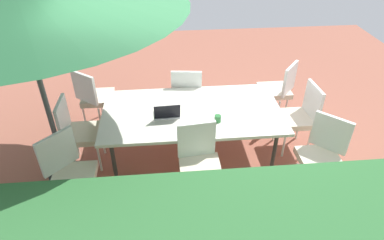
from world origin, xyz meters
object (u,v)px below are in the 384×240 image
Objects in this scene: chair_southeast at (94,96)px; chair_east at (78,130)px; chair_west at (300,115)px; chair_southwest at (278,88)px; chair_south at (187,93)px; chair_northeast at (69,171)px; dining_table at (192,113)px; cup at (218,119)px; chair_northwest at (323,153)px; chair_north at (199,161)px; laptop at (167,113)px.

chair_southeast and chair_east have the same top height.
chair_west is 2.96m from chair_east.
chair_southwest is 1.42m from chair_south.
chair_south is 1.68m from chair_east.
chair_south is at bearing -119.78° from chair_west.
dining_table is at bearing -16.74° from chair_northeast.
chair_west and chair_east have the same top height.
chair_northeast is at bearing -20.77° from chair_southwest.
cup is (1.13, 1.07, 0.23)m from chair_southwest.
dining_table is at bearing -172.74° from chair_southeast.
chair_northwest reaches higher than cup.
chair_north and chair_northeast have the same top height.
chair_south is at bearing 176.97° from chair_northwest.
chair_northwest is 1.00× the size of chair_south.
chair_north is 1.00× the size of chair_west.
dining_table is at bearing -163.86° from chair_northwest.
chair_north is 1.00× the size of chair_northwest.
dining_table is 6.91× the size of laptop.
laptop is (-1.06, 0.94, 0.24)m from chair_southeast.
chair_northeast reaches higher than laptop.
chair_southeast is at bearing -5.57° from chair_east.
cup is at bearing -97.94° from chair_east.
chair_northwest is 1.29m from cup.
chair_southwest is 11.13× the size of cup.
chair_southeast and chair_southwest have the same top height.
chair_northeast is 1.00× the size of chair_east.
chair_northeast is 0.77m from chair_east.
chair_northeast and chair_east have the same top height.
chair_southeast is 1.43m from laptop.
chair_northwest and chair_west have the same top height.
chair_north and chair_east have the same top height.
chair_northwest is at bearing 152.53° from dining_table.
chair_west is 1.00× the size of chair_east.
chair_north is 1.00× the size of chair_south.
laptop is (-1.10, -0.69, 0.24)m from chair_northeast.
chair_southeast is at bearing -108.52° from chair_west.
cup is at bearing -78.05° from chair_west.
chair_northeast is 1.80m from cup.
chair_southwest is 0.75m from chair_west.
chair_north is 1.00× the size of chair_southwest.
chair_north is (-0.01, 0.77, -0.15)m from dining_table.
chair_south is at bearing -49.85° from chair_southwest.
chair_northwest and chair_southeast have the same top height.
chair_southeast is 2.02m from cup.
chair_southeast and chair_south have the same top height.
dining_table is 0.78m from chair_north.
chair_northwest is at bearing 156.94° from laptop.
chair_west is at bearing -88.37° from chair_east.
dining_table is 2.34× the size of chair_northwest.
chair_northeast and chair_southwest have the same top height.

